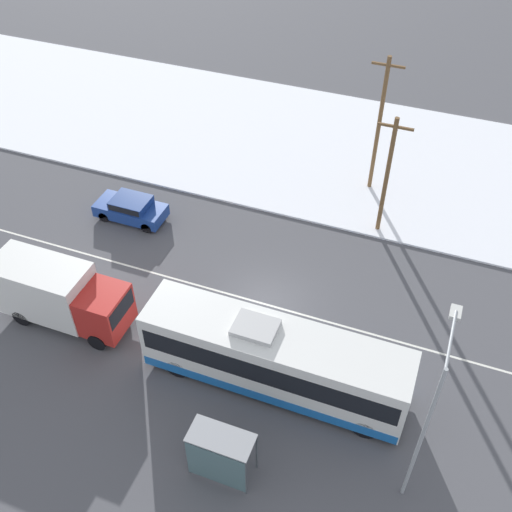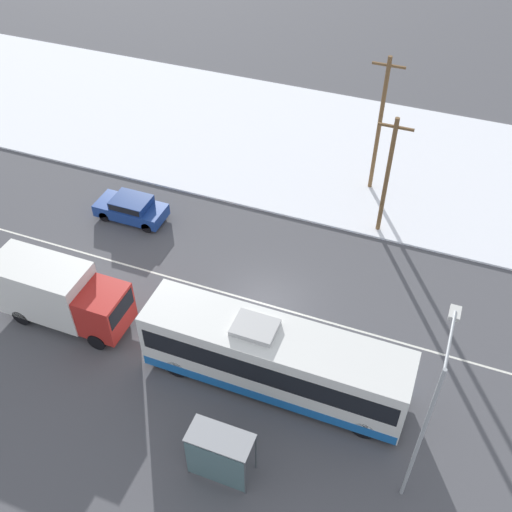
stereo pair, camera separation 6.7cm
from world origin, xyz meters
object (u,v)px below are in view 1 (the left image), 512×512
at_px(bus_shelter, 219,454).
at_px(pedestrian_at_stop, 208,431).
at_px(sedan_car, 131,208).
at_px(box_truck, 58,293).
at_px(streetlamp, 430,408).
at_px(utility_pole_roadside, 387,175).
at_px(utility_pole_snowlot, 379,124).
at_px(city_bus, 274,358).

bearing_deg(bus_shelter, pedestrian_at_stop, 131.62).
bearing_deg(sedan_car, pedestrian_at_stop, 130.95).
height_order(box_truck, pedestrian_at_stop, box_truck).
relative_size(streetlamp, utility_pole_roadside, 1.08).
distance_m(bus_shelter, streetlamp, 7.83).
distance_m(pedestrian_at_stop, bus_shelter, 1.61).
relative_size(box_truck, utility_pole_snowlot, 0.77).
bearing_deg(utility_pole_roadside, streetlamp, -73.50).
relative_size(bus_shelter, streetlamp, 0.32).
distance_m(city_bus, utility_pole_roadside, 12.20).
bearing_deg(sedan_car, city_bus, 145.70).
distance_m(sedan_car, pedestrian_at_stop, 15.33).
height_order(box_truck, streetlamp, streetlamp).
distance_m(city_bus, sedan_car, 13.92).
height_order(pedestrian_at_stop, bus_shelter, bus_shelter).
height_order(sedan_car, utility_pole_roadside, utility_pole_roadside).
height_order(pedestrian_at_stop, utility_pole_roadside, utility_pole_roadside).
xyz_separation_m(city_bus, utility_pole_snowlot, (0.68, 15.65, 2.73)).
bearing_deg(city_bus, pedestrian_at_stop, -110.80).
height_order(pedestrian_at_stop, streetlamp, streetlamp).
bearing_deg(sedan_car, streetlamp, 149.97).
bearing_deg(streetlamp, utility_pole_roadside, 106.50).
bearing_deg(box_truck, utility_pole_snowlot, 54.16).
distance_m(streetlamp, utility_pole_snowlot, 18.91).
relative_size(box_truck, utility_pole_roadside, 0.91).
bearing_deg(utility_pole_roadside, bus_shelter, -98.45).
bearing_deg(streetlamp, box_truck, 172.13).
relative_size(sedan_car, streetlamp, 0.52).
distance_m(box_truck, sedan_car, 8.01).
relative_size(city_bus, box_truck, 1.75).
xyz_separation_m(city_bus, bus_shelter, (-0.46, -4.84, -0.02)).
bearing_deg(pedestrian_at_stop, utility_pole_snowlot, 83.80).
distance_m(city_bus, pedestrian_at_stop, 4.07).
relative_size(sedan_car, pedestrian_at_stop, 2.53).
relative_size(pedestrian_at_stop, streetlamp, 0.21).
height_order(streetlamp, utility_pole_roadside, streetlamp).
distance_m(box_truck, bus_shelter, 11.28).
xyz_separation_m(utility_pole_roadside, utility_pole_snowlot, (-1.34, 3.80, 0.66)).
height_order(city_bus, utility_pole_roadside, utility_pole_roadside).
bearing_deg(box_truck, utility_pole_roadside, 43.21).
xyz_separation_m(box_truck, utility_pole_snowlot, (11.36, 15.73, 2.66)).
xyz_separation_m(pedestrian_at_stop, streetlamp, (7.67, 1.33, 3.93)).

